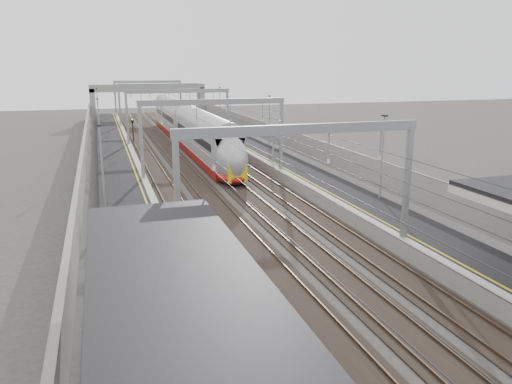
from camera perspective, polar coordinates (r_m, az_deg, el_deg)
platform_left at (r=46.99m, az=-15.10°, el=1.58°), size 4.00×120.00×1.00m
platform_right at (r=50.15m, az=3.47°, el=2.83°), size 4.00×120.00×1.00m
tracks at (r=48.03m, az=-5.50°, el=1.73°), size 11.40×140.00×0.20m
overhead_line at (r=53.56m, az=-7.16°, el=9.57°), size 13.00×140.00×6.60m
overbridge at (r=101.49m, az=-12.21°, el=11.06°), size 22.00×2.20×6.90m
wall_left at (r=46.77m, az=-19.10°, el=2.61°), size 0.30×120.00×3.20m
wall_right at (r=51.16m, az=6.85°, el=4.23°), size 0.30×120.00×3.20m
train at (r=65.56m, az=-7.60°, el=6.88°), size 2.77×50.50×4.38m
signal_green at (r=71.56m, az=-13.92°, el=7.42°), size 0.32×0.32×3.48m
signal_red_near at (r=71.64m, az=-7.10°, el=7.74°), size 0.32×0.32×3.48m
signal_red_far at (r=69.84m, az=-4.96°, el=7.63°), size 0.32×0.32×3.48m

